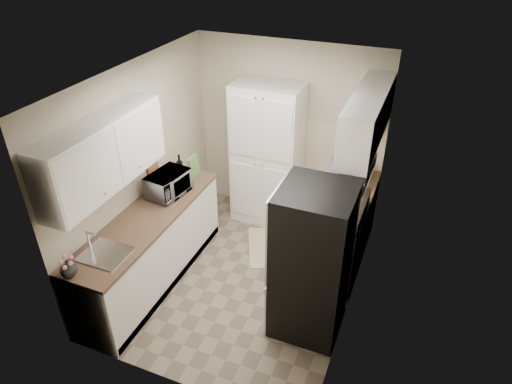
{
  "coord_description": "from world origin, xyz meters",
  "views": [
    {
      "loc": [
        1.73,
        -3.86,
        3.86
      ],
      "look_at": [
        0.11,
        0.15,
        1.16
      ],
      "focal_mm": 32.0,
      "sensor_mm": 36.0,
      "label": 1
    }
  ],
  "objects_px": {
    "pantry_cabinet": "(267,156)",
    "wine_bottle": "(180,169)",
    "toaster_oven": "(357,173)",
    "microwave": "(168,184)",
    "refrigerator": "(312,262)",
    "electric_range": "(332,246)"
  },
  "relations": [
    {
      "from": "pantry_cabinet",
      "to": "refrigerator",
      "type": "bearing_deg",
      "value": -56.54
    },
    {
      "from": "electric_range",
      "to": "microwave",
      "type": "bearing_deg",
      "value": -170.84
    },
    {
      "from": "pantry_cabinet",
      "to": "toaster_oven",
      "type": "bearing_deg",
      "value": -2.82
    },
    {
      "from": "pantry_cabinet",
      "to": "wine_bottle",
      "type": "height_order",
      "value": "pantry_cabinet"
    },
    {
      "from": "electric_range",
      "to": "microwave",
      "type": "relative_size",
      "value": 2.19
    },
    {
      "from": "pantry_cabinet",
      "to": "microwave",
      "type": "relative_size",
      "value": 3.87
    },
    {
      "from": "refrigerator",
      "to": "microwave",
      "type": "xyz_separation_m",
      "value": [
        -1.93,
        0.48,
        0.21
      ]
    },
    {
      "from": "wine_bottle",
      "to": "microwave",
      "type": "bearing_deg",
      "value": -82.87
    },
    {
      "from": "microwave",
      "to": "wine_bottle",
      "type": "xyz_separation_m",
      "value": [
        -0.04,
        0.35,
        0.02
      ]
    },
    {
      "from": "pantry_cabinet",
      "to": "refrigerator",
      "type": "xyz_separation_m",
      "value": [
        1.14,
        -1.73,
        -0.15
      ]
    },
    {
      "from": "refrigerator",
      "to": "wine_bottle",
      "type": "height_order",
      "value": "refrigerator"
    },
    {
      "from": "microwave",
      "to": "pantry_cabinet",
      "type": "bearing_deg",
      "value": -24.2
    },
    {
      "from": "pantry_cabinet",
      "to": "refrigerator",
      "type": "relative_size",
      "value": 1.18
    },
    {
      "from": "pantry_cabinet",
      "to": "wine_bottle",
      "type": "bearing_deg",
      "value": -133.23
    },
    {
      "from": "wine_bottle",
      "to": "toaster_oven",
      "type": "distance_m",
      "value": 2.23
    },
    {
      "from": "refrigerator",
      "to": "microwave",
      "type": "distance_m",
      "value": 2.0
    },
    {
      "from": "pantry_cabinet",
      "to": "wine_bottle",
      "type": "distance_m",
      "value": 1.22
    },
    {
      "from": "electric_range",
      "to": "wine_bottle",
      "type": "distance_m",
      "value": 2.1
    },
    {
      "from": "wine_bottle",
      "to": "toaster_oven",
      "type": "relative_size",
      "value": 0.87
    },
    {
      "from": "electric_range",
      "to": "refrigerator",
      "type": "bearing_deg",
      "value": -92.48
    },
    {
      "from": "wine_bottle",
      "to": "toaster_oven",
      "type": "bearing_deg",
      "value": 21.76
    },
    {
      "from": "pantry_cabinet",
      "to": "microwave",
      "type": "bearing_deg",
      "value": -122.48
    }
  ]
}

